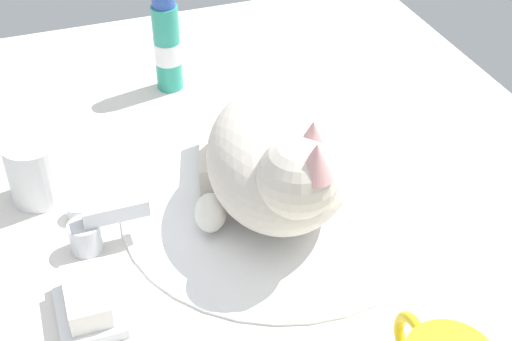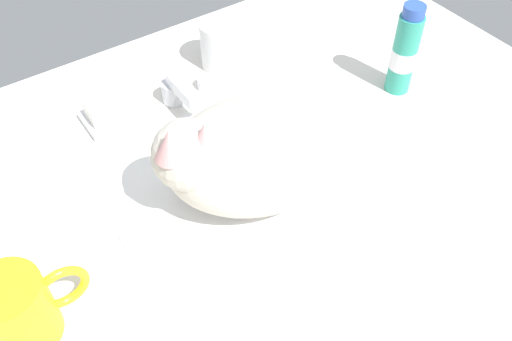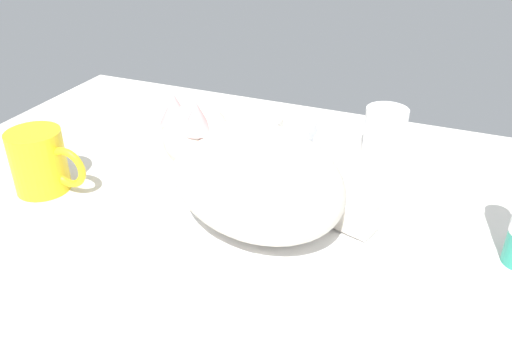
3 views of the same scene
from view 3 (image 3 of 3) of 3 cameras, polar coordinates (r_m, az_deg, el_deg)
name	(u,v)px [view 3 (image 3 of 3)]	position (r cm, az deg, el deg)	size (l,w,h in cm)	color
ground_plane	(256,239)	(67.48, -0.02, -7.44)	(110.00, 82.50, 3.00)	silver
sink_basin	(256,227)	(66.39, -0.02, -6.18)	(37.50, 37.50, 0.67)	white
faucet	(308,142)	(83.09, 5.72, 3.09)	(14.24, 9.05, 5.55)	silver
cat	(250,174)	(63.10, -0.68, -0.42)	(28.69, 23.16, 15.74)	beige
coffee_mug	(40,161)	(78.47, -22.49, 0.92)	(11.70, 7.50, 8.93)	yellow
rinse_cup	(385,132)	(84.70, 13.90, 4.08)	(6.58, 6.58, 7.86)	white
soap_dish	(259,136)	(88.60, 0.28, 3.76)	(9.00, 6.40, 1.20)	white
soap_bar	(259,126)	(87.80, 0.28, 4.87)	(7.42, 4.09, 2.57)	white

